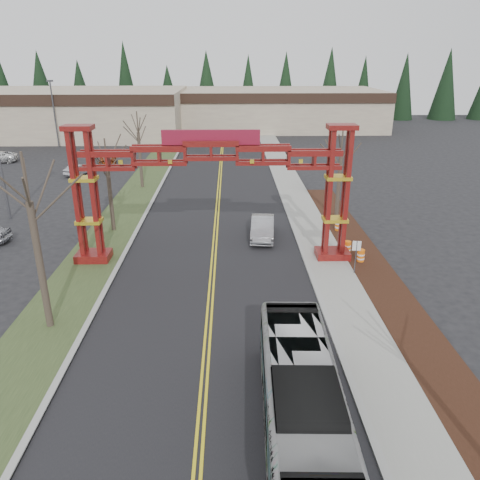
{
  "coord_description": "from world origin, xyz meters",
  "views": [
    {
      "loc": [
        1.16,
        -10.81,
        12.76
      ],
      "look_at": [
        1.67,
        13.13,
        3.31
      ],
      "focal_mm": 35.0,
      "sensor_mm": 36.0,
      "label": 1
    }
  ],
  "objects_px": {
    "light_pole_far": "(54,109)",
    "bare_tree_median_near": "(29,203)",
    "bare_tree_median_far": "(138,133)",
    "street_sign": "(356,251)",
    "transit_bus": "(302,406)",
    "bare_tree_median_mid": "(107,167)",
    "parked_car_far_a": "(79,169)",
    "retail_building_west": "(47,113)",
    "silver_sedan": "(263,228)",
    "barrel_mid": "(347,247)",
    "barrel_north": "(339,225)",
    "parked_car_mid_a": "(108,160)",
    "barrel_south": "(361,256)",
    "bare_tree_right_far": "(341,156)",
    "retail_building_east": "(276,109)",
    "gateway_arch": "(212,172)"
  },
  "relations": [
    {
      "from": "light_pole_far",
      "to": "bare_tree_median_near",
      "type": "bearing_deg",
      "value": -71.84
    },
    {
      "from": "bare_tree_median_far",
      "to": "street_sign",
      "type": "height_order",
      "value": "bare_tree_median_far"
    },
    {
      "from": "transit_bus",
      "to": "bare_tree_median_mid",
      "type": "height_order",
      "value": "bare_tree_median_mid"
    },
    {
      "from": "transit_bus",
      "to": "bare_tree_median_mid",
      "type": "relative_size",
      "value": 1.51
    },
    {
      "from": "parked_car_far_a",
      "to": "bare_tree_median_mid",
      "type": "bearing_deg",
      "value": 137.74
    },
    {
      "from": "retail_building_west",
      "to": "silver_sedan",
      "type": "height_order",
      "value": "retail_building_west"
    },
    {
      "from": "barrel_mid",
      "to": "barrel_north",
      "type": "height_order",
      "value": "barrel_north"
    },
    {
      "from": "light_pole_far",
      "to": "retail_building_west",
      "type": "bearing_deg",
      "value": 114.95
    },
    {
      "from": "barrel_north",
      "to": "bare_tree_median_mid",
      "type": "bearing_deg",
      "value": 178.12
    },
    {
      "from": "light_pole_far",
      "to": "bare_tree_median_far",
      "type": "bearing_deg",
      "value": -54.83
    },
    {
      "from": "parked_car_mid_a",
      "to": "barrel_south",
      "type": "distance_m",
      "value": 38.44
    },
    {
      "from": "barrel_south",
      "to": "street_sign",
      "type": "bearing_deg",
      "value": -115.43
    },
    {
      "from": "silver_sedan",
      "to": "street_sign",
      "type": "xyz_separation_m",
      "value": [
        5.31,
        -6.55,
        0.84
      ]
    },
    {
      "from": "bare_tree_median_far",
      "to": "street_sign",
      "type": "relative_size",
      "value": 3.39
    },
    {
      "from": "bare_tree_right_far",
      "to": "light_pole_far",
      "type": "xyz_separation_m",
      "value": [
        -34.53,
        34.17,
        0.18
      ]
    },
    {
      "from": "retail_building_west",
      "to": "bare_tree_median_far",
      "type": "distance_m",
      "value": 41.56
    },
    {
      "from": "bare_tree_median_near",
      "to": "bare_tree_median_far",
      "type": "height_order",
      "value": "bare_tree_median_near"
    },
    {
      "from": "retail_building_west",
      "to": "parked_car_mid_a",
      "type": "distance_m",
      "value": 29.39
    },
    {
      "from": "bare_tree_median_mid",
      "to": "light_pole_far",
      "type": "distance_m",
      "value": 40.0
    },
    {
      "from": "bare_tree_median_near",
      "to": "barrel_south",
      "type": "distance_m",
      "value": 20.18
    },
    {
      "from": "parked_car_far_a",
      "to": "barrel_mid",
      "type": "relative_size",
      "value": 4.14
    },
    {
      "from": "silver_sedan",
      "to": "bare_tree_right_far",
      "type": "height_order",
      "value": "bare_tree_right_far"
    },
    {
      "from": "bare_tree_median_near",
      "to": "transit_bus",
      "type": "bearing_deg",
      "value": -33.92
    },
    {
      "from": "retail_building_west",
      "to": "bare_tree_median_near",
      "type": "height_order",
      "value": "bare_tree_median_near"
    },
    {
      "from": "bare_tree_median_mid",
      "to": "barrel_south",
      "type": "height_order",
      "value": "bare_tree_median_mid"
    },
    {
      "from": "retail_building_east",
      "to": "parked_car_far_a",
      "type": "relative_size",
      "value": 10.05
    },
    {
      "from": "transit_bus",
      "to": "bare_tree_median_near",
      "type": "distance_m",
      "value": 14.82
    },
    {
      "from": "bare_tree_median_near",
      "to": "light_pole_far",
      "type": "distance_m",
      "value": 53.05
    },
    {
      "from": "gateway_arch",
      "to": "barrel_mid",
      "type": "xyz_separation_m",
      "value": [
        9.2,
        0.82,
        -5.53
      ]
    },
    {
      "from": "bare_tree_median_near",
      "to": "light_pole_far",
      "type": "height_order",
      "value": "light_pole_far"
    },
    {
      "from": "retail_building_west",
      "to": "parked_car_far_a",
      "type": "height_order",
      "value": "retail_building_west"
    },
    {
      "from": "barrel_south",
      "to": "barrel_mid",
      "type": "distance_m",
      "value": 1.63
    },
    {
      "from": "bare_tree_median_far",
      "to": "barrel_mid",
      "type": "distance_m",
      "value": 25.37
    },
    {
      "from": "barrel_south",
      "to": "transit_bus",
      "type": "bearing_deg",
      "value": -112.0
    },
    {
      "from": "bare_tree_median_near",
      "to": "barrel_mid",
      "type": "xyz_separation_m",
      "value": [
        17.2,
        9.02,
        -6.07
      ]
    },
    {
      "from": "bare_tree_right_far",
      "to": "barrel_mid",
      "type": "height_order",
      "value": "bare_tree_right_far"
    },
    {
      "from": "parked_car_mid_a",
      "to": "bare_tree_right_far",
      "type": "xyz_separation_m",
      "value": [
        24.11,
        -21.39,
        4.64
      ]
    },
    {
      "from": "barrel_mid",
      "to": "light_pole_far",
      "type": "bearing_deg",
      "value": 129.18
    },
    {
      "from": "barrel_south",
      "to": "barrel_mid",
      "type": "relative_size",
      "value": 1.01
    },
    {
      "from": "bare_tree_median_mid",
      "to": "bare_tree_median_far",
      "type": "xyz_separation_m",
      "value": [
        0.0,
        12.96,
        0.52
      ]
    },
    {
      "from": "gateway_arch",
      "to": "bare_tree_median_far",
      "type": "distance_m",
      "value": 20.38
    },
    {
      "from": "silver_sedan",
      "to": "barrel_mid",
      "type": "xyz_separation_m",
      "value": [
        5.65,
        -3.18,
        -0.33
      ]
    },
    {
      "from": "bare_tree_right_far",
      "to": "street_sign",
      "type": "distance_m",
      "value": 11.28
    },
    {
      "from": "bare_tree_median_far",
      "to": "light_pole_far",
      "type": "bearing_deg",
      "value": 125.17
    },
    {
      "from": "street_sign",
      "to": "bare_tree_median_mid",
      "type": "bearing_deg",
      "value": 153.71
    },
    {
      "from": "street_sign",
      "to": "silver_sedan",
      "type": "bearing_deg",
      "value": 129.03
    },
    {
      "from": "transit_bus",
      "to": "light_pole_far",
      "type": "relative_size",
      "value": 1.13
    },
    {
      "from": "bare_tree_median_near",
      "to": "bare_tree_median_mid",
      "type": "distance_m",
      "value": 14.05
    },
    {
      "from": "retail_building_west",
      "to": "barrel_north",
      "type": "xyz_separation_m",
      "value": [
        39.56,
        -48.76,
        -3.23
      ]
    },
    {
      "from": "barrel_north",
      "to": "street_sign",
      "type": "bearing_deg",
      "value": -95.13
    }
  ]
}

